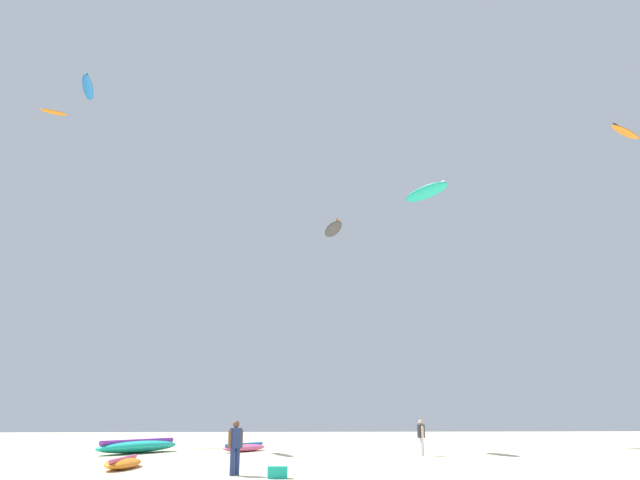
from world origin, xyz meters
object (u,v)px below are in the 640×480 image
kite_grounded_near (123,463)px  kite_aloft_3 (88,87)px  cooler_box (277,472)px  kite_aloft_1 (426,192)px  kite_grounded_mid (244,447)px  kite_aloft_2 (625,132)px  person_midground (421,435)px  kite_aloft_4 (333,229)px  person_foreground (235,443)px  kite_grounded_far (138,446)px  kite_aloft_0 (54,112)px

kite_grounded_near → kite_aloft_3: kite_aloft_3 is taller
cooler_box → kite_aloft_1: bearing=64.1°
kite_grounded_mid → kite_aloft_2: 28.95m
person_midground → kite_aloft_2: kite_aloft_2 is taller
kite_aloft_4 → kite_aloft_2: bearing=-5.8°
person_foreground → kite_aloft_2: (22.22, 12.77, 17.47)m
kite_aloft_2 → kite_aloft_3: 36.47m
person_midground → kite_aloft_4: 13.17m
kite_grounded_far → cooler_box: kite_grounded_far is taller
person_midground → kite_aloft_2: (14.46, 3.84, 17.48)m
person_foreground → kite_aloft_1: kite_aloft_1 is taller
person_foreground → person_midground: 11.83m
kite_grounded_far → kite_aloft_0: kite_aloft_0 is taller
person_midground → kite_aloft_1: bearing=65.6°
kite_grounded_near → cooler_box: 6.33m
kite_grounded_mid → cooler_box: 13.82m
cooler_box → kite_aloft_0: (-18.72, 27.64, 25.55)m
kite_aloft_0 → kite_aloft_1: size_ratio=0.49×
kite_grounded_mid → kite_grounded_near: bearing=-109.6°
person_foreground → kite_aloft_1: 28.67m
kite_grounded_far → kite_aloft_3: size_ratio=1.46×
kite_aloft_0 → kite_aloft_1: kite_aloft_0 is taller
kite_aloft_0 → kite_aloft_3: size_ratio=0.57×
kite_grounded_far → kite_aloft_1: 25.46m
kite_grounded_far → kite_aloft_1: bearing=27.2°
person_midground → kite_grounded_near: (-11.64, -6.13, -0.72)m
kite_aloft_4 → kite_aloft_0: bearing=150.9°
kite_aloft_0 → kite_aloft_3: bearing=-52.8°
kite_grounded_far → kite_aloft_4: size_ratio=1.70×
person_midground → kite_aloft_1: kite_aloft_1 is taller
kite_grounded_near → kite_aloft_3: (-8.97, 17.85, 24.42)m
kite_grounded_far → kite_aloft_4: kite_aloft_4 is taller
kite_grounded_near → kite_aloft_0: bearing=119.6°
kite_grounded_near → kite_grounded_mid: size_ratio=0.93×
kite_grounded_near → kite_aloft_2: (26.09, 9.98, 18.20)m
person_midground → kite_grounded_near: size_ratio=0.49×
kite_grounded_mid → kite_aloft_3: bearing=148.0°
kite_aloft_0 → person_foreground: bearing=-56.9°
person_midground → kite_aloft_0: bearing=139.0°
kite_aloft_0 → kite_aloft_1: 31.01m
kite_grounded_near → kite_grounded_mid: bearing=70.4°
person_midground → kite_grounded_near: person_midground is taller
person_foreground → kite_aloft_1: size_ratio=0.36×
person_midground → kite_aloft_1: size_ratio=0.36×
person_midground → kite_aloft_3: bearing=144.6°
person_foreground → person_midground: bearing=-78.7°
kite_aloft_0 → kite_aloft_1: (29.15, -6.20, -8.57)m
kite_grounded_near → cooler_box: bearing=-35.8°
person_midground → kite_grounded_near: 13.17m
cooler_box → kite_aloft_4: bearing=78.6°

